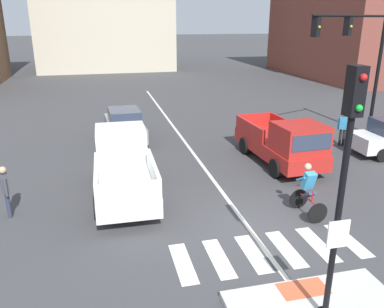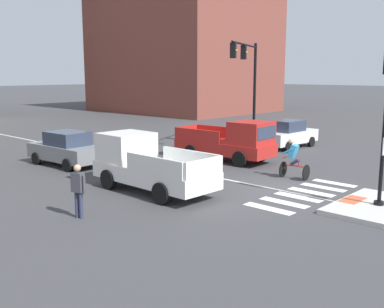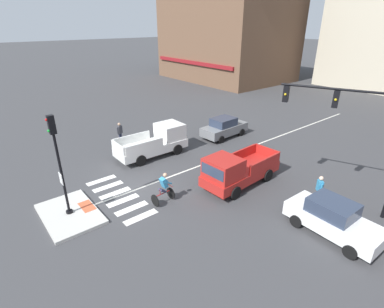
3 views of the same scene
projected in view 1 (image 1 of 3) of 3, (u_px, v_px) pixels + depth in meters
The scene contains 19 objects.
ground_plane at pixel (253, 229), 11.51m from camera, with size 300.00×300.00×0.00m, color #3D3D3F.
tactile_pad_front at pixel (303, 289), 8.75m from camera, with size 1.10×0.60×0.01m, color #DB5B38.
signal_pole at pixel (343, 180), 6.95m from camera, with size 0.44×0.38×5.01m.
crosswalk_stripe_a at pixel (183, 263), 9.92m from camera, with size 0.44×1.80×0.01m, color silver.
crosswalk_stripe_b at pixel (219, 258), 10.13m from camera, with size 0.44×1.80×0.01m, color silver.
crosswalk_stripe_c at pixel (253, 253), 10.33m from camera, with size 0.44×1.80×0.01m, color silver.
crosswalk_stripe_d at pixel (286, 249), 10.54m from camera, with size 0.44×1.80×0.01m, color silver.
crosswalk_stripe_e at pixel (318, 244), 10.75m from camera, with size 0.44×1.80×0.01m, color silver.
crosswalk_stripe_f at pixel (348, 240), 10.96m from camera, with size 0.44×1.80×0.01m, color silver.
lane_centre_line at pixel (180, 136), 20.68m from camera, with size 0.14×28.00×0.01m, color silver.
traffic_light_mast at pixel (360, 51), 18.66m from camera, with size 5.35×2.37×6.25m.
building_corner_left at pixel (373, 8), 40.75m from camera, with size 15.59×18.66×13.84m.
building_corner_right at pixel (103, 12), 49.16m from camera, with size 16.04×15.94×13.30m.
car_grey_westbound_far at pixel (125, 125), 19.66m from camera, with size 2.00×4.18×1.64m.
pickup_truck_red_eastbound_mid at pixel (284, 144), 16.21m from camera, with size 2.25×5.19×2.08m.
pickup_truck_white_westbound_near at pixel (123, 166), 13.76m from camera, with size 2.12×5.13×2.08m.
cyclist at pixel (308, 189), 12.12m from camera, with size 0.73×1.13×1.68m.
pedestrian_at_curb_left at pixel (5, 188), 11.96m from camera, with size 0.31×0.53×1.67m.
pedestrian_waiting_far_side at pixel (343, 126), 18.85m from camera, with size 0.44×0.40×1.67m.
Camera 1 is at (-4.11, -9.46, 5.87)m, focal length 36.57 mm.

